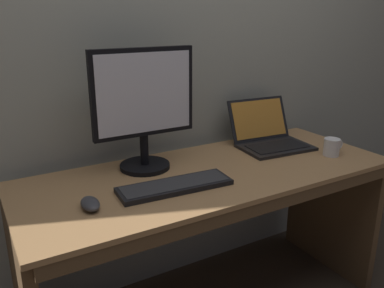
{
  "coord_description": "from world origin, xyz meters",
  "views": [
    {
      "loc": [
        -0.9,
        -1.39,
        1.41
      ],
      "look_at": [
        -0.09,
        0.0,
        0.89
      ],
      "focal_mm": 37.72,
      "sensor_mm": 36.0,
      "label": 1
    }
  ],
  "objects_px": {
    "external_monitor": "(144,106)",
    "coffee_mug": "(332,147)",
    "wired_keyboard": "(175,186)",
    "laptop_black": "(270,137)",
    "computer_mouse": "(90,204)"
  },
  "relations": [
    {
      "from": "external_monitor",
      "to": "coffee_mug",
      "type": "distance_m",
      "value": 0.94
    },
    {
      "from": "external_monitor",
      "to": "wired_keyboard",
      "type": "bearing_deg",
      "value": -87.02
    },
    {
      "from": "laptop_black",
      "to": "wired_keyboard",
      "type": "distance_m",
      "value": 0.72
    },
    {
      "from": "laptop_black",
      "to": "computer_mouse",
      "type": "height_order",
      "value": "laptop_black"
    },
    {
      "from": "laptop_black",
      "to": "computer_mouse",
      "type": "relative_size",
      "value": 3.29
    },
    {
      "from": "external_monitor",
      "to": "computer_mouse",
      "type": "distance_m",
      "value": 0.49
    },
    {
      "from": "wired_keyboard",
      "to": "coffee_mug",
      "type": "distance_m",
      "value": 0.85
    },
    {
      "from": "wired_keyboard",
      "to": "coffee_mug",
      "type": "relative_size",
      "value": 4.12
    },
    {
      "from": "laptop_black",
      "to": "coffee_mug",
      "type": "bearing_deg",
      "value": -58.9
    },
    {
      "from": "wired_keyboard",
      "to": "external_monitor",
      "type": "bearing_deg",
      "value": 92.98
    },
    {
      "from": "computer_mouse",
      "to": "coffee_mug",
      "type": "bearing_deg",
      "value": 0.53
    },
    {
      "from": "laptop_black",
      "to": "external_monitor",
      "type": "relative_size",
      "value": 0.71
    },
    {
      "from": "external_monitor",
      "to": "coffee_mug",
      "type": "height_order",
      "value": "external_monitor"
    },
    {
      "from": "laptop_black",
      "to": "coffee_mug",
      "type": "distance_m",
      "value": 0.31
    },
    {
      "from": "external_monitor",
      "to": "coffee_mug",
      "type": "relative_size",
      "value": 4.69
    }
  ]
}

